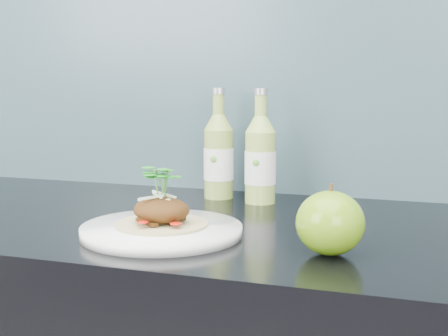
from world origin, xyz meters
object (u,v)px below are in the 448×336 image
(green_apple, at_px, (330,223))
(cider_bottle_left, at_px, (219,156))
(cider_bottle_right, at_px, (260,160))
(dinner_plate, at_px, (162,230))

(green_apple, distance_m, cider_bottle_left, 0.45)
(green_apple, xyz_separation_m, cider_bottle_right, (-0.19, 0.32, 0.04))
(dinner_plate, xyz_separation_m, cider_bottle_left, (-0.02, 0.32, 0.08))
(green_apple, relative_size, cider_bottle_left, 0.44)
(green_apple, bearing_deg, cider_bottle_left, 129.34)
(dinner_plate, height_order, cider_bottle_right, cider_bottle_right)
(dinner_plate, xyz_separation_m, green_apple, (0.26, -0.02, 0.04))
(dinner_plate, bearing_deg, cider_bottle_left, 93.86)
(cider_bottle_left, bearing_deg, cider_bottle_right, -1.92)
(green_apple, bearing_deg, cider_bottle_right, 120.45)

